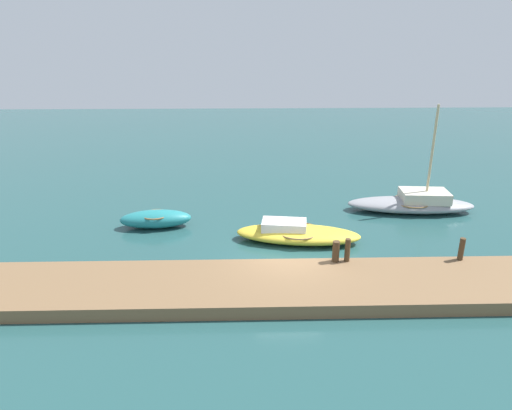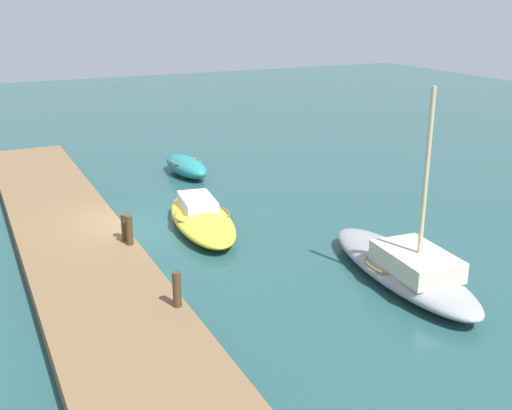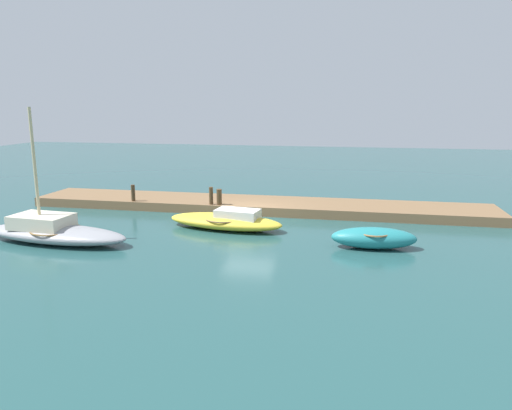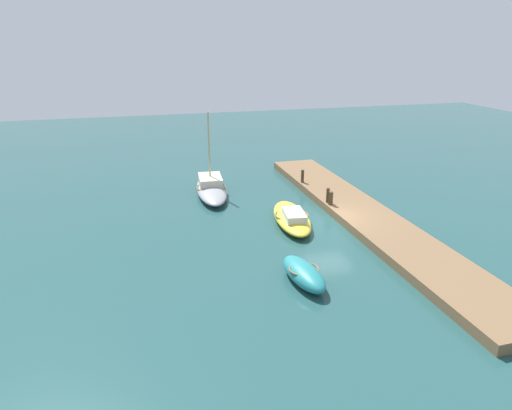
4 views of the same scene
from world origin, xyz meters
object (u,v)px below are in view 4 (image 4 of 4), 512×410
mooring_post_west (331,198)px  mooring_post_mid_east (303,176)px  motorboat_yellow (292,217)px  mooring_post_mid_west (328,195)px  sailboat_grey (211,188)px  rowboat_teal (304,274)px

mooring_post_west → mooring_post_mid_east: mooring_post_mid_east is taller
motorboat_yellow → mooring_post_mid_west: size_ratio=6.19×
mooring_post_west → mooring_post_mid_west: size_ratio=0.90×
motorboat_yellow → mooring_post_west: bearing=-60.4°
sailboat_grey → motorboat_yellow: size_ratio=1.16×
motorboat_yellow → mooring_post_mid_west: (1.55, -2.82, 0.54)m
motorboat_yellow → mooring_post_mid_east: (5.82, -2.82, 0.53)m
rowboat_teal → motorboat_yellow: size_ratio=0.61×
mooring_post_west → mooring_post_mid_east: size_ratio=0.92×
sailboat_grey → mooring_post_mid_east: (-0.47, -6.27, 0.45)m
rowboat_teal → mooring_post_mid_east: 13.01m
mooring_post_west → sailboat_grey: bearing=50.5°
mooring_post_mid_west → mooring_post_mid_east: (4.27, 0.00, -0.01)m
rowboat_teal → motorboat_yellow: (6.35, -1.74, -0.04)m
rowboat_teal → mooring_post_west: mooring_post_west is taller
sailboat_grey → rowboat_teal: bearing=-167.6°
motorboat_yellow → rowboat_teal: bearing=172.6°
sailboat_grey → mooring_post_west: 8.13m
motorboat_yellow → mooring_post_west: 3.08m
rowboat_teal → mooring_post_mid_east: size_ratio=3.85×
sailboat_grey → mooring_post_mid_west: sailboat_grey is taller
mooring_post_mid_west → rowboat_teal: bearing=150.0°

